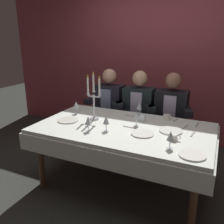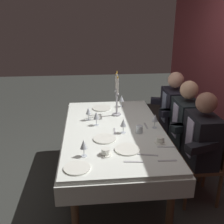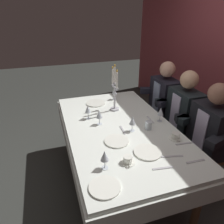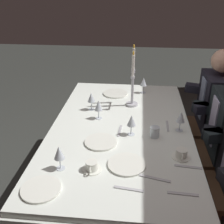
% 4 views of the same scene
% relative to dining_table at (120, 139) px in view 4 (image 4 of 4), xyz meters
% --- Properties ---
extents(ground_plane, '(12.00, 12.00, 0.00)m').
position_rel_dining_table_xyz_m(ground_plane, '(0.00, 0.00, -0.62)').
color(ground_plane, '#323531').
extents(dining_table, '(1.94, 1.14, 0.74)m').
position_rel_dining_table_xyz_m(dining_table, '(0.00, 0.00, 0.00)').
color(dining_table, white).
rests_on(dining_table, ground_plane).
extents(candelabra, '(0.19, 0.11, 0.57)m').
position_rel_dining_table_xyz_m(candelabra, '(-0.41, 0.08, 0.35)').
color(candelabra, silver).
rests_on(candelabra, dining_table).
extents(dinner_plate_0, '(0.25, 0.25, 0.01)m').
position_rel_dining_table_xyz_m(dinner_plate_0, '(-0.66, -0.10, 0.13)').
color(dinner_plate_0, white).
rests_on(dinner_plate_0, dining_table).
extents(dinner_plate_1, '(0.24, 0.24, 0.01)m').
position_rel_dining_table_xyz_m(dinner_plate_1, '(0.50, 0.07, 0.13)').
color(dinner_plate_1, white).
rests_on(dinner_plate_1, dining_table).
extents(dinner_plate_2, '(0.23, 0.23, 0.01)m').
position_rel_dining_table_xyz_m(dinner_plate_2, '(0.78, -0.39, 0.13)').
color(dinner_plate_2, white).
rests_on(dinner_plate_2, dining_table).
extents(dinner_plate_3, '(0.23, 0.23, 0.01)m').
position_rel_dining_table_xyz_m(dinner_plate_3, '(0.26, -0.13, 0.13)').
color(dinner_plate_3, white).
rests_on(dinner_plate_3, dining_table).
extents(wine_glass_0, '(0.07, 0.07, 0.16)m').
position_rel_dining_table_xyz_m(wine_glass_0, '(-0.73, 0.18, 0.23)').
color(wine_glass_0, silver).
rests_on(wine_glass_0, dining_table).
extents(wine_glass_1, '(0.07, 0.07, 0.16)m').
position_rel_dining_table_xyz_m(wine_glass_1, '(0.58, -0.33, 0.23)').
color(wine_glass_1, silver).
rests_on(wine_glass_1, dining_table).
extents(wine_glass_2, '(0.07, 0.07, 0.16)m').
position_rel_dining_table_xyz_m(wine_glass_2, '(0.12, 0.09, 0.23)').
color(wine_glass_2, silver).
rests_on(wine_glass_2, dining_table).
extents(wine_glass_3, '(0.07, 0.07, 0.16)m').
position_rel_dining_table_xyz_m(wine_glass_3, '(-0.12, -0.19, 0.23)').
color(wine_glass_3, silver).
rests_on(wine_glass_3, dining_table).
extents(wine_glass_4, '(0.07, 0.07, 0.16)m').
position_rel_dining_table_xyz_m(wine_glass_4, '(0.02, 0.46, 0.23)').
color(wine_glass_4, silver).
rests_on(wine_glass_4, dining_table).
extents(wine_glass_5, '(0.07, 0.07, 0.16)m').
position_rel_dining_table_xyz_m(wine_glass_5, '(-0.28, -0.28, 0.23)').
color(wine_glass_5, silver).
rests_on(wine_glass_5, dining_table).
extents(water_tumbler_0, '(0.07, 0.07, 0.08)m').
position_rel_dining_table_xyz_m(water_tumbler_0, '(0.14, 0.26, 0.16)').
color(water_tumbler_0, silver).
rests_on(water_tumbler_0, dining_table).
extents(coffee_cup_0, '(0.13, 0.12, 0.06)m').
position_rel_dining_table_xyz_m(coffee_cup_0, '(0.38, 0.43, 0.15)').
color(coffee_cup_0, white).
rests_on(coffee_cup_0, dining_table).
extents(coffee_cup_1, '(0.13, 0.12, 0.06)m').
position_rel_dining_table_xyz_m(coffee_cup_1, '(0.57, -0.14, 0.15)').
color(coffee_cup_1, white).
rests_on(coffee_cup_1, dining_table).
extents(fork_0, '(0.04, 0.17, 0.01)m').
position_rel_dining_table_xyz_m(fork_0, '(0.72, 0.10, 0.12)').
color(fork_0, '#B7B7BC').
rests_on(fork_0, dining_table).
extents(spoon_1, '(0.17, 0.02, 0.01)m').
position_rel_dining_table_xyz_m(spoon_1, '(-0.03, 0.37, 0.12)').
color(spoon_1, '#B7B7BC').
rests_on(spoon_1, dining_table).
extents(fork_2, '(0.17, 0.03, 0.01)m').
position_rel_dining_table_xyz_m(fork_2, '(0.08, 0.00, 0.12)').
color(fork_2, '#B7B7BC').
rests_on(fork_2, dining_table).
extents(fork_3, '(0.04, 0.17, 0.01)m').
position_rel_dining_table_xyz_m(fork_3, '(0.48, 0.46, 0.12)').
color(fork_3, '#B7B7BC').
rests_on(fork_3, dining_table).
extents(spoon_4, '(0.03, 0.17, 0.01)m').
position_rel_dining_table_xyz_m(spoon_4, '(0.73, 0.40, 0.12)').
color(spoon_4, '#B7B7BC').
rests_on(spoon_4, dining_table).
extents(knife_5, '(0.06, 0.19, 0.01)m').
position_rel_dining_table_xyz_m(knife_5, '(0.62, 0.25, 0.12)').
color(knife_5, '#B7B7BC').
rests_on(knife_5, dining_table).
extents(seated_diner_0, '(0.63, 0.48, 1.24)m').
position_rel_dining_table_xyz_m(seated_diner_0, '(-0.59, 0.89, 0.11)').
color(seated_diner_0, brown).
rests_on(seated_diner_0, ground_plane).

